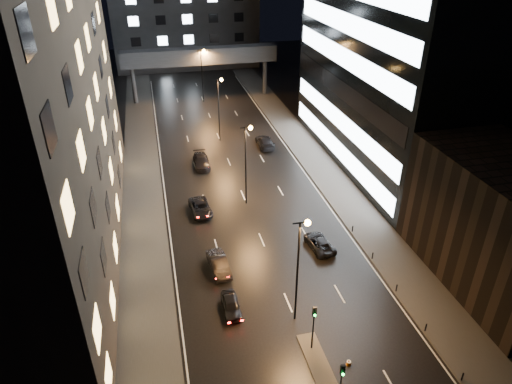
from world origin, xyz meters
TOP-DOWN VIEW (x-y plane):
  - ground at (0.00, 40.00)m, footprint 160.00×160.00m
  - sidewalk_left at (-12.50, 35.00)m, footprint 5.00×110.00m
  - sidewalk_right at (12.50, 35.00)m, footprint 5.00×110.00m
  - building_right_low at (20.00, 9.00)m, footprint 10.00×18.00m
  - building_far at (0.00, 98.00)m, footprint 34.00×14.00m
  - skybridge at (0.00, 70.00)m, footprint 30.00×3.00m
  - median_island at (0.30, 2.00)m, footprint 1.60×8.00m
  - traffic_signal_near at (0.30, 4.49)m, footprint 0.28×0.34m
  - traffic_signal_far at (0.30, -1.01)m, footprint 0.28×0.34m
  - bollard_row at (10.20, 6.50)m, footprint 0.12×25.12m
  - streetlight_near at (0.16, 8.00)m, footprint 1.45×0.50m
  - streetlight_mid_a at (0.16, 28.00)m, footprint 1.45×0.50m
  - streetlight_mid_b at (0.16, 48.00)m, footprint 1.45×0.50m
  - streetlight_far at (0.16, 68.00)m, footprint 1.45×0.50m
  - car_away_a at (-5.21, 10.20)m, footprint 1.50×3.73m
  - car_away_b at (-5.37, 16.00)m, footprint 2.05×4.68m
  - car_away_c at (-5.78, 27.11)m, footprint 2.65×5.05m
  - car_away_d at (-4.06, 39.57)m, footprint 2.20×5.26m
  - car_toward_a at (5.59, 17.17)m, footprint 2.59×4.78m
  - car_toward_b at (6.49, 44.15)m, footprint 2.34×5.56m
  - cone_a at (2.60, 2.37)m, footprint 0.54×0.54m

SIDE VIEW (x-z plane):
  - ground at x=0.00m, z-range 0.00..0.00m
  - sidewalk_left at x=-12.50m, z-range 0.00..0.15m
  - sidewalk_right at x=12.50m, z-range 0.00..0.15m
  - median_island at x=0.30m, z-range 0.00..0.15m
  - cone_a at x=2.60m, z-range 0.00..0.52m
  - bollard_row at x=10.20m, z-range 0.00..0.90m
  - car_away_a at x=-5.21m, z-range 0.00..1.27m
  - car_toward_a at x=5.59m, z-range 0.00..1.27m
  - car_away_c at x=-5.78m, z-range 0.00..1.36m
  - car_away_b at x=-5.37m, z-range 0.00..1.50m
  - car_away_d at x=-4.06m, z-range 0.00..1.52m
  - car_toward_b at x=6.49m, z-range 0.00..1.60m
  - traffic_signal_near at x=0.30m, z-range 0.89..5.29m
  - traffic_signal_far at x=0.30m, z-range 0.89..5.29m
  - building_right_low at x=20.00m, z-range 0.00..12.00m
  - streetlight_near at x=0.16m, z-range 1.42..11.57m
  - streetlight_mid_a at x=0.16m, z-range 1.42..11.57m
  - streetlight_mid_b at x=0.16m, z-range 1.42..11.57m
  - streetlight_far at x=0.16m, z-range 1.42..11.57m
  - skybridge at x=0.00m, z-range 3.34..13.34m
  - building_far at x=0.00m, z-range 0.00..25.00m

